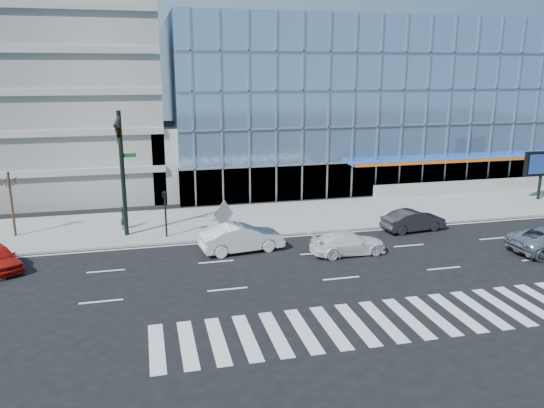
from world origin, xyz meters
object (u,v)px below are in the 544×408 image
(traffic_signal, at_px, (120,146))
(pedestrian, at_px, (123,218))
(street_tree_near, at_px, (9,181))
(ped_signal_post, at_px, (165,207))
(white_sedan, at_px, (242,238))
(tilted_panel, at_px, (223,214))
(white_suv, at_px, (348,243))
(dark_sedan, at_px, (413,221))
(marquee_sign, at_px, (542,164))

(traffic_signal, distance_m, pedestrian, 5.99)
(street_tree_near, height_order, pedestrian, street_tree_near)
(traffic_signal, distance_m, ped_signal_post, 4.75)
(traffic_signal, relative_size, white_sedan, 1.60)
(traffic_signal, xyz_separation_m, tilted_panel, (6.40, 1.78, -5.11))
(white_suv, bearing_deg, pedestrian, 56.25)
(pedestrian, bearing_deg, ped_signal_post, -118.61)
(traffic_signal, bearing_deg, white_sedan, -24.57)
(street_tree_near, distance_m, dark_sedan, 26.37)
(traffic_signal, xyz_separation_m, ped_signal_post, (2.50, 0.37, -4.02))
(tilted_panel, bearing_deg, marquee_sign, -30.63)
(street_tree_near, bearing_deg, pedestrian, -0.30)
(dark_sedan, xyz_separation_m, pedestrian, (-18.98, 4.67, 0.20))
(pedestrian, distance_m, tilted_panel, 6.70)
(dark_sedan, bearing_deg, white_suv, 111.89)
(white_sedan, height_order, tilted_panel, tilted_panel)
(ped_signal_post, bearing_deg, marquee_sign, 5.71)
(ped_signal_post, distance_m, tilted_panel, 4.29)
(traffic_signal, bearing_deg, marquee_sign, 5.92)
(ped_signal_post, height_order, street_tree_near, street_tree_near)
(white_suv, height_order, white_sedan, white_sedan)
(traffic_signal, distance_m, marquee_sign, 33.32)
(marquee_sign, xyz_separation_m, pedestrian, (-33.21, -0.53, -2.15))
(marquee_sign, bearing_deg, pedestrian, -179.09)
(dark_sedan, height_order, pedestrian, pedestrian)
(marquee_sign, bearing_deg, ped_signal_post, -174.29)
(pedestrian, height_order, tilted_panel, tilted_panel)
(dark_sedan, relative_size, tilted_panel, 3.35)
(traffic_signal, distance_m, white_suv, 14.80)
(white_suv, relative_size, tilted_panel, 3.50)
(dark_sedan, bearing_deg, street_tree_near, 72.76)
(marquee_sign, distance_m, pedestrian, 33.28)
(traffic_signal, bearing_deg, pedestrian, 94.17)
(white_suv, bearing_deg, ped_signal_post, 59.87)
(street_tree_near, relative_size, white_suv, 0.93)
(street_tree_near, bearing_deg, tilted_panel, -4.90)
(marquee_sign, relative_size, white_sedan, 0.80)
(dark_sedan, bearing_deg, white_sedan, 89.38)
(marquee_sign, height_order, pedestrian, marquee_sign)
(dark_sedan, bearing_deg, marquee_sign, -76.84)
(street_tree_near, xyz_separation_m, dark_sedan, (25.77, -4.70, -3.06))
(pedestrian, bearing_deg, street_tree_near, 104.04)
(ped_signal_post, relative_size, tilted_panel, 2.31)
(traffic_signal, relative_size, white_suv, 1.76)
(ped_signal_post, bearing_deg, traffic_signal, -171.48)
(marquee_sign, height_order, white_sedan, marquee_sign)
(ped_signal_post, relative_size, marquee_sign, 0.75)
(tilted_panel, bearing_deg, street_tree_near, 140.94)
(traffic_signal, bearing_deg, tilted_panel, 15.56)
(tilted_panel, bearing_deg, dark_sedan, -50.20)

